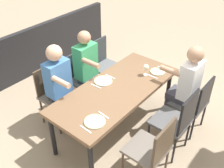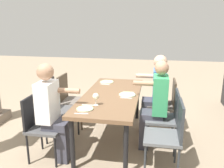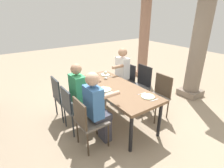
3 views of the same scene
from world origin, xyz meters
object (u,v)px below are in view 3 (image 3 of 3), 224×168
Objects in this scene: chair_east_north at (159,94)px; diner_man_white at (82,95)px; chair_west_north at (126,79)px; plate_0 at (105,75)px; chair_mid_north at (140,84)px; wine_glass_0 at (106,73)px; stone_column_near at (144,32)px; stone_column_centre at (200,41)px; diner_woman_green at (97,107)px; plate_1 at (105,89)px; diner_guest_third at (120,73)px; dining_table at (115,90)px; chair_east_south at (88,120)px; chair_mid_south at (73,106)px; chair_west_south at (63,95)px; plate_2 at (148,96)px.

diner_man_white reaches higher than chair_east_north.
plate_0 is at bearing -89.66° from chair_west_north.
diner_man_white is (0.00, -1.49, 0.13)m from chair_mid_north.
chair_east_north is at bearing 38.24° from wine_glass_0.
stone_column_near is (-1.47, 1.50, 0.91)m from chair_mid_north.
chair_east_north is 1.77m from stone_column_centre.
diner_woman_green is 0.58m from plate_1.
wine_glass_0 is at bearing -108.62° from stone_column_centre.
diner_guest_third is at bearing -118.56° from stone_column_centre.
diner_man_white is at bearing -64.94° from wine_glass_0.
dining_table is 0.93m from chair_east_south.
stone_column_near is at bearing 115.01° from chair_mid_south.
wine_glass_0 is at bearing -30.77° from plate_0.
stone_column_centre is 2.41m from wine_glass_0.
stone_column_near reaches higher than plate_0.
dining_table is at bearing -95.58° from stone_column_centre.
chair_west_south is 3.42m from stone_column_centre.
plate_0 reaches higher than dining_table.
diner_man_white reaches higher than plate_1.
plate_0 and plate_1 have the same top height.
chair_west_south is 0.69× the size of diner_guest_third.
chair_mid_north is 0.33× the size of stone_column_near.
chair_east_north is 1.17m from plate_1.
stone_column_near is at bearing 134.58° from chair_mid_north.
chair_east_north reaches higher than dining_table.
chair_west_south is at bearing -106.18° from stone_column_centre.
dining_table is at bearing -115.24° from chair_east_north.
chair_west_south reaches higher than dining_table.
chair_mid_south is at bearing -90.00° from chair_mid_north.
chair_east_north is at bearing -36.42° from stone_column_near.
dining_table is 0.72m from plate_0.
stone_column_centre is (0.39, 3.16, 0.93)m from chair_mid_south.
chair_west_north is 5.25× the size of wine_glass_0.
chair_east_north is (0.56, -0.00, -0.04)m from chair_mid_north.
chair_mid_north is 1.76m from chair_east_south.
diner_woman_green reaches higher than chair_west_south.
plate_1 is (0.15, 0.41, 0.06)m from diner_man_white.
plate_2 is at bearing 51.59° from chair_mid_south.
chair_west_north is 1.74m from chair_mid_south.
chair_east_south is at bearing -0.23° from chair_mid_south.
diner_woman_green is (0.00, 0.18, 0.18)m from chair_east_south.
chair_mid_south is at bearing -63.34° from plate_0.
chair_mid_north is 1.05m from plate_2.
dining_table is 0.25m from plate_1.
diner_guest_third is 0.44× the size of stone_column_near.
chair_east_south is 4.14× the size of plate_0.
chair_east_north reaches higher than plate_0.
chair_mid_north is 1.07× the size of chair_east_north.
diner_woman_green is (0.56, -1.48, 0.14)m from chair_mid_north.
chair_east_north reaches higher than plate_1.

